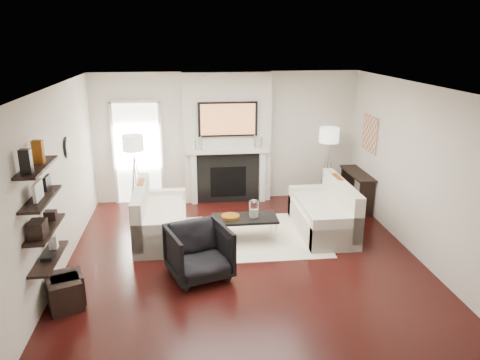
{
  "coord_description": "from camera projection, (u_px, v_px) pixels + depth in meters",
  "views": [
    {
      "loc": [
        -0.84,
        -6.59,
        3.4
      ],
      "look_at": [
        0.0,
        0.6,
        1.15
      ],
      "focal_mm": 35.0,
      "sensor_mm": 36.0,
      "label": 1
    }
  ],
  "objects": [
    {
      "name": "room_envelope",
      "position": [
        245.0,
        179.0,
        6.95
      ],
      "size": [
        6.0,
        6.0,
        6.0
      ],
      "color": "black",
      "rests_on": "ground"
    },
    {
      "name": "chimney_breast",
      "position": [
        227.0,
        138.0,
        9.68
      ],
      "size": [
        1.8,
        0.25,
        2.7
      ],
      "primitive_type": "cube",
      "color": "silver",
      "rests_on": "floor"
    },
    {
      "name": "fireplace_surround",
      "position": [
        228.0,
        179.0,
        9.8
      ],
      "size": [
        1.3,
        0.02,
        1.04
      ],
      "primitive_type": "cube",
      "color": "black",
      "rests_on": "floor"
    },
    {
      "name": "firebox",
      "position": [
        228.0,
        182.0,
        9.82
      ],
      "size": [
        0.75,
        0.02,
        0.65
      ],
      "primitive_type": "cube",
      "color": "black",
      "rests_on": "floor"
    },
    {
      "name": "mantel_pilaster_l",
      "position": [
        194.0,
        179.0,
        9.68
      ],
      "size": [
        0.12,
        0.08,
        1.1
      ],
      "primitive_type": "cube",
      "color": "white",
      "rests_on": "floor"
    },
    {
      "name": "mantel_pilaster_r",
      "position": [
        262.0,
        176.0,
        9.84
      ],
      "size": [
        0.12,
        0.08,
        1.1
      ],
      "primitive_type": "cube",
      "color": "white",
      "rests_on": "floor"
    },
    {
      "name": "mantel_shelf",
      "position": [
        228.0,
        151.0,
        9.57
      ],
      "size": [
        1.7,
        0.18,
        0.07
      ],
      "primitive_type": "cube",
      "color": "white",
      "rests_on": "chimney_breast"
    },
    {
      "name": "tv_body",
      "position": [
        228.0,
        119.0,
        9.4
      ],
      "size": [
        1.2,
        0.06,
        0.7
      ],
      "primitive_type": "cube",
      "color": "black",
      "rests_on": "chimney_breast"
    },
    {
      "name": "tv_screen",
      "position": [
        228.0,
        119.0,
        9.37
      ],
      "size": [
        1.1,
        0.0,
        0.62
      ],
      "primitive_type": "cube",
      "color": "#BF723F",
      "rests_on": "tv_body"
    },
    {
      "name": "candlestick_l_tall",
      "position": [
        201.0,
        143.0,
        9.47
      ],
      "size": [
        0.04,
        0.04,
        0.3
      ],
      "primitive_type": "cylinder",
      "color": "silver",
      "rests_on": "mantel_shelf"
    },
    {
      "name": "candlestick_l_short",
      "position": [
        195.0,
        145.0,
        9.46
      ],
      "size": [
        0.04,
        0.04,
        0.24
      ],
      "primitive_type": "cylinder",
      "color": "silver",
      "rests_on": "mantel_shelf"
    },
    {
      "name": "candlestick_r_tall",
      "position": [
        255.0,
        142.0,
        9.59
      ],
      "size": [
        0.04,
        0.04,
        0.3
      ],
      "primitive_type": "cylinder",
      "color": "silver",
      "rests_on": "mantel_shelf"
    },
    {
      "name": "candlestick_r_short",
      "position": [
        261.0,
        143.0,
        9.61
      ],
      "size": [
        0.04,
        0.04,
        0.24
      ],
      "primitive_type": "cylinder",
      "color": "silver",
      "rests_on": "mantel_shelf"
    },
    {
      "name": "hallway_panel",
      "position": [
        138.0,
        154.0,
        9.67
      ],
      "size": [
        0.9,
        0.02,
        2.1
      ],
      "primitive_type": "cube",
      "color": "white",
      "rests_on": "floor"
    },
    {
      "name": "door_trim_l",
      "position": [
        114.0,
        155.0,
        9.59
      ],
      "size": [
        0.06,
        0.06,
        2.16
      ],
      "primitive_type": "cube",
      "color": "white",
      "rests_on": "floor"
    },
    {
      "name": "door_trim_r",
      "position": [
        161.0,
        153.0,
        9.7
      ],
      "size": [
        0.06,
        0.06,
        2.16
      ],
      "primitive_type": "cube",
      "color": "white",
      "rests_on": "floor"
    },
    {
      "name": "door_trim_top",
      "position": [
        134.0,
        101.0,
        9.33
      ],
      "size": [
        1.02,
        0.06,
        0.06
      ],
      "primitive_type": "cube",
      "color": "white",
      "rests_on": "wall_back"
    },
    {
      "name": "rug",
      "position": [
        248.0,
        236.0,
        8.24
      ],
      "size": [
        2.6,
        2.0,
        0.01
      ],
      "primitive_type": "cube",
      "color": "beige",
      "rests_on": "floor"
    },
    {
      "name": "loveseat_left_base",
      "position": [
        162.0,
        226.0,
        8.18
      ],
      "size": [
        0.85,
        1.8,
        0.42
      ],
      "primitive_type": "cube",
      "color": "silver",
      "rests_on": "floor"
    },
    {
      "name": "loveseat_left_back",
      "position": [
        141.0,
        210.0,
        8.05
      ],
      "size": [
        0.18,
        1.8,
        0.8
      ],
      "primitive_type": "cube",
      "color": "silver",
      "rests_on": "floor"
    },
    {
      "name": "loveseat_left_arm_n",
      "position": [
        159.0,
        240.0,
        7.38
      ],
      "size": [
        0.85,
        0.18,
        0.6
      ],
      "primitive_type": "cube",
      "color": "silver",
      "rests_on": "floor"
    },
    {
      "name": "loveseat_left_arm_s",
      "position": [
        163.0,
        205.0,
        8.92
      ],
      "size": [
        0.85,
        0.18,
        0.6
      ],
      "primitive_type": "cube",
      "color": "silver",
      "rests_on": "floor"
    },
    {
      "name": "loveseat_left_cushion",
      "position": [
        164.0,
        212.0,
        8.11
      ],
      "size": [
        0.63,
        1.44,
        0.1
      ],
      "primitive_type": "cube",
      "color": "silver",
      "rests_on": "loveseat_left_base"
    },
    {
      "name": "pillow_left_orange",
      "position": [
        142.0,
        193.0,
        8.27
      ],
      "size": [
        0.1,
        0.42,
        0.42
      ],
      "primitive_type": "cube",
      "color": "#904B11",
      "rests_on": "loveseat_left_cushion"
    },
    {
      "name": "pillow_left_charcoal",
      "position": [
        139.0,
        205.0,
        7.7
      ],
      "size": [
        0.1,
        0.4,
        0.4
      ],
      "primitive_type": "cube",
      "color": "black",
      "rests_on": "loveseat_left_cushion"
    },
    {
      "name": "loveseat_right_base",
      "position": [
        322.0,
        220.0,
        8.4
      ],
      "size": [
        0.85,
        1.8,
        0.42
      ],
      "primitive_type": "cube",
      "color": "silver",
      "rests_on": "floor"
    },
    {
      "name": "loveseat_right_back",
      "position": [
        341.0,
        203.0,
        8.35
      ],
      "size": [
        0.18,
        1.8,
        0.8
      ],
      "primitive_type": "cube",
      "color": "silver",
      "rests_on": "floor"
    },
    {
      "name": "loveseat_right_arm_n",
      "position": [
        336.0,
        234.0,
        7.61
      ],
      "size": [
        0.85,
        0.18,
        0.6
      ],
      "primitive_type": "cube",
      "color": "silver",
      "rests_on": "floor"
    },
    {
      "name": "loveseat_right_arm_s",
      "position": [
        311.0,
        201.0,
        9.15
      ],
      "size": [
        0.85,
        0.18,
        0.6
      ],
      "primitive_type": "cube",
      "color": "silver",
      "rests_on": "floor"
    },
    {
      "name": "loveseat_right_cushion",
      "position": [
        320.0,
        207.0,
        8.32
      ],
      "size": [
        0.63,
        1.44,
        0.1
      ],
      "primitive_type": "cube",
      "color": "silver",
      "rests_on": "loveseat_right_base"
    },
    {
      "name": "pillow_right_orange",
      "position": [
        337.0,
        187.0,
        8.57
      ],
      "size": [
        0.1,
        0.42,
        0.42
      ],
      "primitive_type": "cube",
      "color": "#904B11",
      "rests_on": "loveseat_right_cushion"
    },
    {
      "name": "pillow_right_charcoal",
      "position": [
        347.0,
        199.0,
        8.01
      ],
      "size": [
        0.1,
        0.4,
        0.4
      ],
      "primitive_type": "cube",
      "color": "black",
      "rests_on": "loveseat_right_cushion"
    },
    {
      "name": "coffee_table",
      "position": [
        245.0,
        218.0,
        7.99
      ],
      "size": [
        1.1,
        0.55,
        0.04
      ],
      "primitive_type": "cube",
      "color": "black",
      "rests_on": "floor"
    },
    {
      "name": "coffee_leg_nw",
      "position": [
        217.0,
        236.0,
        7.79
      ],
      "size": [
        0.02,
        0.02,
        0.38
      ],
      "primitive_type": "cylinder",
      "color": "silver",
      "rests_on": "floor"
    },
    {
      "name": "coffee_leg_ne",
      "position": [
        276.0,
        234.0,
        7.9
      ],
      "size": [
        0.02,
        0.02,
        0.38
      ],
      "primitive_type": "cylinder",
      "color": "silver",
      "rests_on": "floor"
    },
    {
      "name": "coffee_leg_sw",
      "position": [
        215.0,
        226.0,
        8.21
      ],
      "size": [
        0.02,
        0.02,
        0.38
      ],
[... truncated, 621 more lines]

